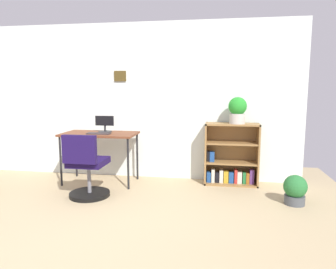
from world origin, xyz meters
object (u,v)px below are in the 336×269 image
object	(u,v)px
keyboard	(99,134)
potted_plant_on_shelf	(237,110)
office_chair	(87,171)
bookshelf_low	(231,158)
monitor	(105,124)
potted_plant_floor	(295,189)
desk	(100,137)

from	to	relation	value
keyboard	potted_plant_on_shelf	bearing A→B (deg)	9.51
office_chair	potted_plant_on_shelf	distance (m)	2.21
keyboard	office_chair	world-z (taller)	office_chair
potted_plant_on_shelf	bookshelf_low	bearing A→B (deg)	143.47
monitor	office_chair	bearing A→B (deg)	-87.50
potted_plant_floor	desk	bearing A→B (deg)	169.72
bookshelf_low	potted_plant_floor	xyz separation A→B (m)	(0.74, -0.74, -0.20)
monitor	bookshelf_low	xyz separation A→B (m)	(1.86, 0.16, -0.47)
desk	monitor	bearing A→B (deg)	66.01
keyboard	bookshelf_low	bearing A→B (deg)	11.47
keyboard	potted_plant_on_shelf	xyz separation A→B (m)	(1.94, 0.32, 0.34)
bookshelf_low	potted_plant_on_shelf	xyz separation A→B (m)	(0.07, -0.05, 0.70)
keyboard	monitor	bearing A→B (deg)	87.15
desk	office_chair	xyz separation A→B (m)	(0.08, -0.66, -0.33)
monitor	keyboard	world-z (taller)	monitor
office_chair	potted_plant_floor	size ratio (longest dim) A/B	2.32
desk	keyboard	distance (m)	0.14
monitor	keyboard	xyz separation A→B (m)	(-0.01, -0.22, -0.10)
desk	bookshelf_low	world-z (taller)	bookshelf_low
desk	monitor	size ratio (longest dim) A/B	3.86
desk	potted_plant_on_shelf	bearing A→B (deg)	5.96
office_chair	potted_plant_on_shelf	world-z (taller)	potted_plant_on_shelf
monitor	potted_plant_floor	xyz separation A→B (m)	(2.60, -0.58, -0.67)
desk	potted_plant_on_shelf	xyz separation A→B (m)	(1.97, 0.21, 0.41)
desk	potted_plant_on_shelf	size ratio (longest dim) A/B	2.87
monitor	potted_plant_on_shelf	distance (m)	1.94
desk	bookshelf_low	size ratio (longest dim) A/B	1.20
office_chair	bookshelf_low	xyz separation A→B (m)	(1.82, 0.92, 0.03)
potted_plant_on_shelf	desk	bearing A→B (deg)	-174.04
keyboard	bookshelf_low	world-z (taller)	bookshelf_low
keyboard	potted_plant_floor	world-z (taller)	keyboard
desk	keyboard	bearing A→B (deg)	-73.79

